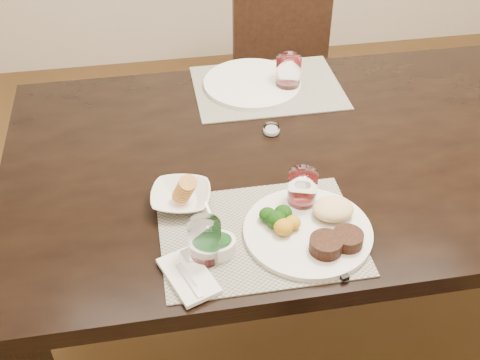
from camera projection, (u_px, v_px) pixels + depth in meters
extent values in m
plane|color=#422915|center=(340.00, 313.00, 2.15)|extent=(4.50, 4.50, 0.00)
cube|color=black|center=(367.00, 151.00, 1.69)|extent=(2.00, 1.00, 0.05)
cube|color=black|center=(65.00, 193.00, 2.13)|extent=(0.08, 0.08, 0.70)
cube|color=black|center=(290.00, 88.00, 2.52)|extent=(0.42, 0.42, 0.04)
cube|color=black|center=(256.00, 161.00, 2.51)|extent=(0.04, 0.04, 0.41)
cube|color=black|center=(339.00, 152.00, 2.55)|extent=(0.04, 0.04, 0.41)
cube|color=black|center=(241.00, 114.00, 2.78)|extent=(0.04, 0.04, 0.41)
cube|color=black|center=(316.00, 107.00, 2.83)|extent=(0.04, 0.04, 0.41)
cube|color=black|center=(283.00, 14.00, 2.51)|extent=(0.42, 0.04, 0.45)
cube|color=gray|center=(260.00, 235.00, 1.39)|extent=(0.46, 0.34, 0.00)
cube|color=gray|center=(268.00, 87.00, 1.91)|extent=(0.46, 0.34, 0.00)
cylinder|color=silver|center=(308.00, 232.00, 1.39)|extent=(0.30, 0.30, 0.01)
cylinder|color=black|center=(326.00, 245.00, 1.33)|extent=(0.07, 0.07, 0.03)
cylinder|color=black|center=(348.00, 239.00, 1.34)|extent=(0.07, 0.07, 0.03)
ellipsoid|color=#E3CE88|center=(333.00, 209.00, 1.41)|extent=(0.10, 0.08, 0.04)
ellipsoid|color=#16430C|center=(276.00, 219.00, 1.39)|extent=(0.05, 0.05, 0.04)
ellipsoid|color=#AF8216|center=(283.00, 227.00, 1.37)|extent=(0.04, 0.04, 0.04)
cube|color=silver|center=(189.00, 276.00, 1.29)|extent=(0.13, 0.17, 0.01)
cube|color=silver|center=(189.00, 280.00, 1.27)|extent=(0.05, 0.10, 0.00)
cube|color=silver|center=(188.00, 255.00, 1.32)|extent=(0.03, 0.04, 0.00)
cube|color=silver|center=(322.00, 235.00, 1.39)|extent=(0.05, 0.12, 0.00)
cube|color=black|center=(335.00, 266.00, 1.31)|extent=(0.04, 0.09, 0.01)
imported|color=silver|center=(181.00, 197.00, 1.47)|extent=(0.17, 0.17, 0.04)
cylinder|color=#C48D3D|center=(180.00, 190.00, 1.45)|extent=(0.04, 0.05, 0.04)
cylinder|color=silver|center=(215.00, 246.00, 1.34)|extent=(0.09, 0.09, 0.04)
cylinder|color=#0C3912|center=(215.00, 243.00, 1.33)|extent=(0.07, 0.07, 0.01)
cube|color=silver|center=(211.00, 216.00, 1.36)|extent=(0.01, 0.06, 0.04)
cylinder|color=white|center=(302.00, 189.00, 1.44)|extent=(0.07, 0.07, 0.10)
cylinder|color=#3C0507|center=(301.00, 201.00, 1.46)|extent=(0.06, 0.06, 0.02)
cylinder|color=silver|center=(252.00, 83.00, 1.91)|extent=(0.31, 0.31, 0.01)
cylinder|color=white|center=(288.00, 73.00, 1.87)|extent=(0.08, 0.08, 0.11)
cylinder|color=#3C0507|center=(288.00, 84.00, 1.89)|extent=(0.07, 0.07, 0.03)
cylinder|color=white|center=(205.00, 241.00, 1.31)|extent=(0.07, 0.07, 0.10)
cylinder|color=#3C0507|center=(205.00, 254.00, 1.33)|extent=(0.06, 0.06, 0.03)
cylinder|color=white|center=(271.00, 130.00, 1.71)|extent=(0.05, 0.05, 0.02)
cylinder|color=white|center=(271.00, 131.00, 1.71)|extent=(0.04, 0.04, 0.01)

